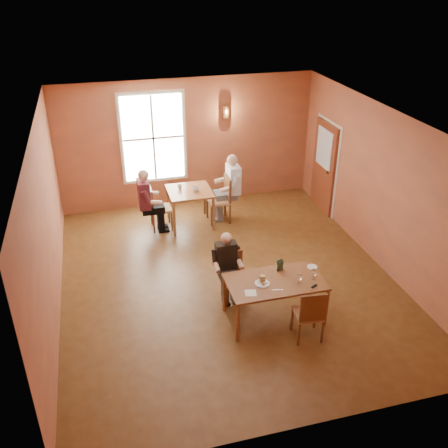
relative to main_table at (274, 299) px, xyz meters
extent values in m
cube|color=brown|center=(-0.45, 1.31, -0.37)|extent=(6.00, 7.00, 0.01)
cube|color=brown|center=(-0.45, 4.81, 1.13)|extent=(6.00, 0.04, 3.00)
cube|color=brown|center=(-0.45, -2.19, 1.13)|extent=(6.00, 0.04, 3.00)
cube|color=brown|center=(-3.45, 1.31, 1.13)|extent=(0.04, 7.00, 3.00)
cube|color=brown|center=(2.55, 1.31, 1.13)|extent=(0.04, 7.00, 3.00)
cube|color=white|center=(-0.45, 1.31, 2.63)|extent=(6.00, 7.00, 0.04)
cube|color=white|center=(-1.25, 4.76, 1.33)|extent=(1.36, 0.10, 1.96)
cube|color=maroon|center=(2.49, 3.61, 0.68)|extent=(0.12, 1.04, 2.10)
cylinder|color=brown|center=(0.45, 4.71, 1.83)|extent=(0.16, 0.16, 0.28)
cylinder|color=white|center=(-0.23, -0.03, 0.38)|extent=(0.32, 0.32, 0.03)
cube|color=#B08B4C|center=(-0.21, 0.03, 0.41)|extent=(0.09, 0.08, 0.10)
cube|color=#244229|center=(0.18, 0.27, 0.46)|extent=(0.13, 0.10, 0.19)
cube|color=white|center=(-0.06, -0.24, 0.37)|extent=(0.18, 0.05, 0.00)
cube|color=white|center=(-0.49, -0.22, 0.37)|extent=(0.21, 0.21, 0.01)
cylinder|color=white|center=(0.74, 0.22, 0.37)|extent=(0.22, 0.22, 0.01)
cube|color=black|center=(0.54, -0.31, 0.37)|extent=(0.12, 0.09, 0.01)
imported|color=white|center=(-0.55, 3.53, 0.52)|extent=(0.16, 0.16, 0.11)
imported|color=white|center=(-0.86, 3.74, 0.51)|extent=(0.13, 0.13, 0.10)
camera|label=1|loc=(-2.51, -6.20, 4.94)|focal=40.00mm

